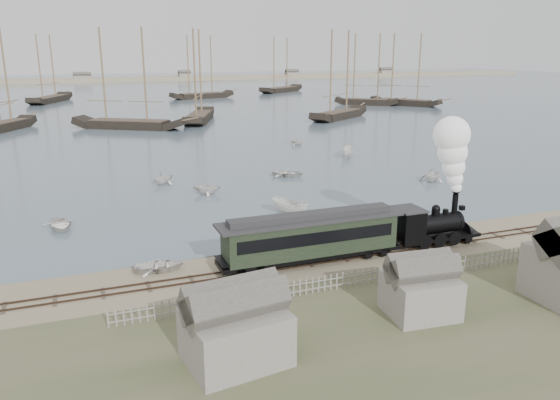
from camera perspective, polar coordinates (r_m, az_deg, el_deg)
name	(u,v)px	position (r m, az deg, el deg)	size (l,w,h in m)	color
ground	(310,253)	(43.97, 3.16, -5.52)	(600.00, 600.00, 0.00)	gray
harbor_water	(119,94)	(208.68, -16.50, 10.60)	(600.00, 336.00, 0.06)	#4C626D
rail_track	(321,261)	(42.26, 4.27, -6.38)	(120.00, 1.80, 0.16)	#39291F
picket_fence_west	(262,302)	(35.80, -1.89, -10.64)	(19.00, 0.10, 1.20)	slate
picket_fence_east	(501,265)	(44.79, 22.12, -6.30)	(15.00, 0.10, 1.20)	slate
shed_left	(236,361)	(29.87, -4.58, -16.42)	(5.00, 4.00, 4.10)	slate
shed_mid	(419,314)	(35.37, 14.31, -11.49)	(4.00, 3.50, 3.60)	slate
far_spit	(104,82)	(288.33, -17.90, 11.69)	(500.00, 20.00, 1.80)	tan
locomotive	(448,189)	(46.63, 17.16, 1.09)	(8.20, 3.06, 10.22)	black
passenger_coach	(311,236)	(41.17, 3.25, -3.74)	(14.40, 2.78, 3.50)	black
beached_dinghy	(159,266)	(41.35, -12.49, -6.72)	(3.69, 2.64, 0.76)	silver
rowboat_0	(60,225)	(53.11, -22.00, -2.39)	(3.90, 2.78, 0.81)	silver
rowboat_1	(163,177)	(67.01, -12.15, 2.33)	(3.06, 2.64, 1.61)	silver
rowboat_2	(289,207)	(53.22, 0.99, -0.75)	(4.11, 1.55, 1.59)	silver
rowboat_3	(288,173)	(69.50, 0.83, 2.82)	(4.01, 2.87, 0.83)	silver
rowboat_4	(432,174)	(69.35, 15.63, 2.63)	(3.44, 2.97, 1.81)	silver
rowboat_5	(347,152)	(82.58, 7.04, 5.02)	(4.13, 1.56, 1.60)	silver
rowboat_7	(297,141)	(92.47, 1.75, 6.18)	(2.61, 2.25, 1.37)	silver
rowboat_8	(207,187)	(61.51, -7.64, 1.39)	(3.13, 2.70, 1.65)	silver
schooner_2	(126,78)	(115.29, -15.83, 12.14)	(23.22, 5.36, 20.00)	black
schooner_3	(198,76)	(123.90, -8.58, 12.74)	(21.16, 4.88, 20.00)	black
schooner_4	(340,74)	(128.27, 6.31, 12.90)	(21.04, 4.86, 20.00)	black
schooner_5	(368,69)	(161.05, 9.15, 13.33)	(18.02, 4.16, 20.00)	black
schooner_7	(47,68)	(181.58, -23.18, 12.54)	(23.01, 5.31, 20.00)	black
schooner_8	(201,67)	(182.40, -8.26, 13.60)	(21.47, 4.96, 20.00)	black
schooner_9	(281,65)	(207.42, 0.13, 13.97)	(22.85, 5.27, 20.00)	black
schooner_10	(407,70)	(161.68, 13.14, 13.13)	(20.41, 4.71, 20.00)	black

